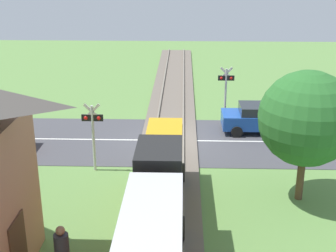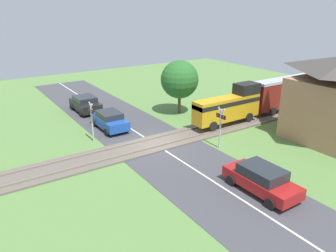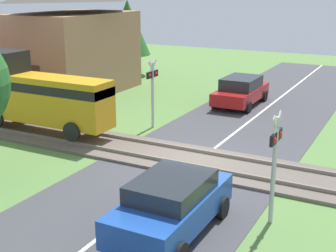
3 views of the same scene
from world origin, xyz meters
name	(u,v)px [view 1 (image 1 of 3)]	position (x,y,z in m)	size (l,w,h in m)	color
ground_plane	(169,141)	(0.00, 0.00, 0.00)	(60.00, 60.00, 0.00)	#5B8442
road_surface	(169,141)	(0.00, 0.00, 0.01)	(48.00, 6.40, 0.02)	#424247
track_bed	(169,139)	(0.00, 0.00, 0.07)	(2.80, 48.00, 0.24)	#665B51
train	(154,239)	(0.00, 11.57, 1.87)	(1.58, 15.07, 3.18)	gold
car_near_crossing	(260,118)	(-4.74, -1.44, 0.79)	(4.00, 1.93, 1.48)	#1E4CA8
crossing_signal_west_approach	(226,86)	(-3.07, -3.53, 1.94)	(0.90, 0.18, 3.01)	#B7B7B7
crossing_signal_east_approach	(93,128)	(3.07, 3.53, 1.94)	(0.90, 0.18, 3.01)	#B7B7B7
tree_roadside_hedge	(307,119)	(-5.12, 5.81, 3.21)	(3.48, 3.48, 4.96)	brown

